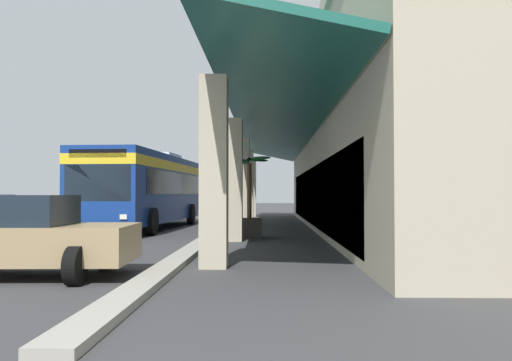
% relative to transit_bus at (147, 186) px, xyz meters
% --- Properties ---
extents(ground, '(120.00, 120.00, 0.00)m').
position_rel_transit_bus_xyz_m(ground, '(-2.67, 6.68, -1.85)').
color(ground, '#38383A').
extents(curb_strip, '(35.29, 0.50, 0.12)m').
position_rel_transit_bus_xyz_m(curb_strip, '(0.02, 3.29, -1.79)').
color(curb_strip, '#9E998E').
rests_on(curb_strip, ground).
extents(plaza_building, '(29.71, 15.19, 7.66)m').
position_rel_transit_bus_xyz_m(plaza_building, '(0.02, 12.92, 1.98)').
color(plaza_building, '#B2A88E').
rests_on(plaza_building, ground).
extents(transit_bus, '(11.34, 3.26, 3.34)m').
position_rel_transit_bus_xyz_m(transit_bus, '(0.00, 0.00, 0.00)').
color(transit_bus, navy).
rests_on(transit_bus, ground).
extents(parked_sedan_tan, '(2.55, 4.46, 1.47)m').
position_rel_transit_bus_xyz_m(parked_sedan_tan, '(13.04, 0.52, -1.10)').
color(parked_sedan_tan, '#9E845B').
rests_on(parked_sedan_tan, ground).
extents(potted_palm, '(2.01, 1.69, 2.79)m').
position_rel_transit_bus_xyz_m(potted_palm, '(4.67, 4.60, -1.14)').
color(potted_palm, '#4C4742').
rests_on(potted_palm, ground).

